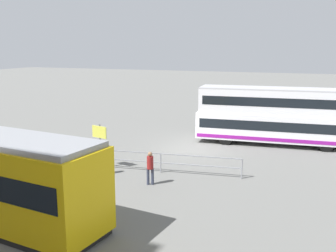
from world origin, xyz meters
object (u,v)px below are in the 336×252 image
at_px(pedestrian_near_railing, 100,157).
at_px(pedestrian_crossing, 150,166).
at_px(double_decker_bus, 279,116).
at_px(info_sign, 100,138).

distance_m(pedestrian_near_railing, pedestrian_crossing, 3.10).
height_order(double_decker_bus, info_sign, double_decker_bus).
distance_m(pedestrian_crossing, info_sign, 4.05).
height_order(pedestrian_near_railing, pedestrian_crossing, pedestrian_near_railing).
bearing_deg(double_decker_bus, info_sign, 46.25).
bearing_deg(pedestrian_crossing, pedestrian_near_railing, -7.83).
bearing_deg(pedestrian_near_railing, pedestrian_crossing, 172.17).
relative_size(pedestrian_near_railing, info_sign, 0.67).
xyz_separation_m(pedestrian_near_railing, info_sign, (0.61, -1.06, 0.75)).
xyz_separation_m(pedestrian_crossing, info_sign, (3.69, -1.48, 0.76)).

